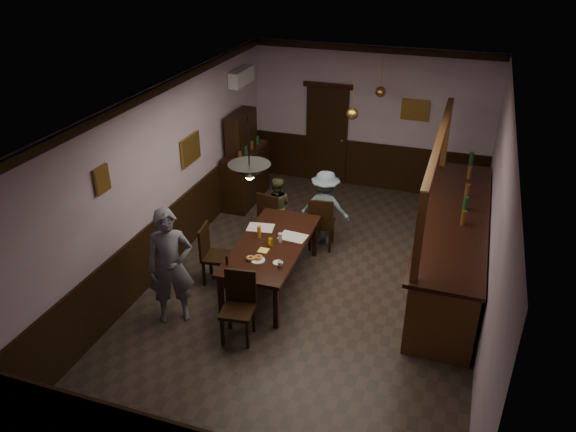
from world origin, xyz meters
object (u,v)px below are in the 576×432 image
at_px(person_seated_left, 277,207).
at_px(sideboard, 244,166).
at_px(chair_near, 239,302).
at_px(dining_table, 272,246).
at_px(coffee_cup, 280,264).
at_px(chair_side, 212,252).
at_px(bar_counter, 452,245).
at_px(chair_far_right, 321,222).
at_px(soda_can, 270,242).
at_px(chair_far_left, 271,215).
at_px(pendant_brass_far, 381,92).
at_px(pendant_brass_mid, 352,114).
at_px(pendant_iron, 250,172).
at_px(person_seated_right, 325,207).
at_px(person_standing, 171,267).

height_order(person_seated_left, sideboard, sideboard).
bearing_deg(sideboard, chair_near, -68.44).
relative_size(dining_table, coffee_cup, 27.69).
bearing_deg(chair_side, bar_counter, -77.51).
xyz_separation_m(chair_far_right, coffee_cup, (-0.09, -1.87, 0.25)).
bearing_deg(bar_counter, soda_can, -156.15).
distance_m(dining_table, chair_far_left, 1.36).
bearing_deg(chair_side, chair_near, -147.08).
height_order(chair_far_left, pendant_brass_far, pendant_brass_far).
relative_size(chair_near, sideboard, 0.54).
xyz_separation_m(person_seated_left, bar_counter, (3.11, -0.46, 0.05)).
relative_size(pendant_brass_mid, pendant_brass_far, 1.00).
bearing_deg(chair_far_right, person_seated_left, -23.56).
xyz_separation_m(chair_far_right, pendant_iron, (-0.43, -2.08, 1.72)).
relative_size(dining_table, chair_side, 2.27).
height_order(chair_near, pendant_iron, pendant_iron).
bearing_deg(person_seated_right, chair_side, 49.55).
bearing_deg(pendant_iron, pendant_brass_mid, 75.10).
bearing_deg(bar_counter, chair_near, -137.55).
distance_m(person_seated_left, bar_counter, 3.14).
height_order(chair_side, sideboard, sideboard).
xyz_separation_m(chair_near, person_standing, (-1.04, 0.05, 0.33)).
xyz_separation_m(chair_far_right, person_seated_left, (-0.91, 0.27, 0.01)).
bearing_deg(coffee_cup, dining_table, 119.45).
bearing_deg(pendant_brass_far, person_seated_right, -105.43).
relative_size(chair_far_left, chair_far_right, 0.96).
height_order(sideboard, pendant_brass_mid, pendant_brass_mid).
relative_size(person_seated_right, bar_counter, 0.32).
height_order(chair_near, pendant_brass_far, pendant_brass_far).
distance_m(dining_table, pendant_iron, 1.77).
relative_size(sideboard, pendant_brass_far, 2.31).
bearing_deg(dining_table, bar_counter, 22.33).
bearing_deg(person_standing, dining_table, 20.29).
bearing_deg(bar_counter, pendant_brass_far, 125.82).
xyz_separation_m(chair_far_left, coffee_cup, (0.83, -1.86, 0.27)).
height_order(chair_far_right, soda_can, chair_far_right).
bearing_deg(chair_far_right, bar_counter, 167.74).
xyz_separation_m(person_seated_right, pendant_brass_far, (0.52, 1.87, 1.62)).
bearing_deg(person_seated_left, chair_near, 86.45).
bearing_deg(pendant_brass_mid, coffee_cup, -98.85).
distance_m(person_standing, soda_can, 1.58).
height_order(chair_near, coffee_cup, chair_near).
xyz_separation_m(person_seated_right, pendant_iron, (-0.41, -2.36, 1.58)).
xyz_separation_m(chair_far_right, person_standing, (-1.47, -2.54, 0.33)).
distance_m(chair_far_left, chair_near, 2.63).
distance_m(soda_can, sideboard, 3.18).
height_order(chair_side, coffee_cup, chair_side).
height_order(person_seated_right, soda_can, person_seated_right).
relative_size(dining_table, chair_far_right, 2.22).
relative_size(chair_far_left, person_seated_left, 0.86).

